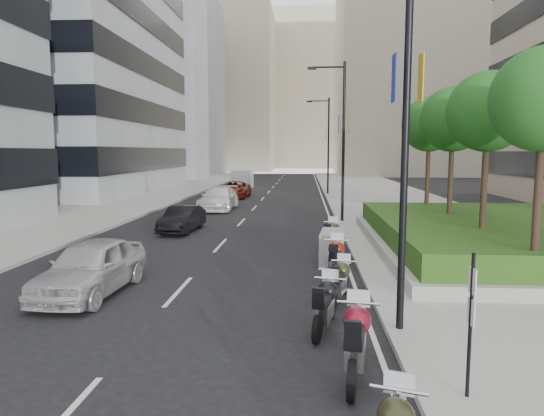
# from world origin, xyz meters

# --- Properties ---
(ground) EXTENTS (160.00, 160.00, 0.00)m
(ground) POSITION_xyz_m (0.00, 0.00, 0.00)
(ground) COLOR black
(ground) RESTS_ON ground
(sidewalk_right) EXTENTS (10.00, 100.00, 0.15)m
(sidewalk_right) POSITION_xyz_m (9.00, 30.00, 0.07)
(sidewalk_right) COLOR #9E9B93
(sidewalk_right) RESTS_ON ground
(sidewalk_left) EXTENTS (8.00, 100.00, 0.15)m
(sidewalk_left) POSITION_xyz_m (-12.00, 30.00, 0.07)
(sidewalk_left) COLOR #9E9B93
(sidewalk_left) RESTS_ON ground
(lane_edge) EXTENTS (0.12, 100.00, 0.01)m
(lane_edge) POSITION_xyz_m (3.70, 30.00, 0.01)
(lane_edge) COLOR silver
(lane_edge) RESTS_ON ground
(lane_centre) EXTENTS (0.12, 100.00, 0.01)m
(lane_centre) POSITION_xyz_m (-1.50, 30.00, 0.01)
(lane_centre) COLOR silver
(lane_centre) RESTS_ON ground
(building_grey_far) EXTENTS (22.00, 26.00, 30.00)m
(building_grey_far) POSITION_xyz_m (-24.00, 70.00, 15.00)
(building_grey_far) COLOR gray
(building_grey_far) RESTS_ON ground
(building_cream_right) EXTENTS (28.00, 24.00, 36.00)m
(building_cream_right) POSITION_xyz_m (22.00, 80.00, 18.00)
(building_cream_right) COLOR #B7AD93
(building_cream_right) RESTS_ON ground
(building_cream_left) EXTENTS (26.00, 24.00, 34.00)m
(building_cream_left) POSITION_xyz_m (-18.00, 100.00, 17.00)
(building_cream_left) COLOR #B7AD93
(building_cream_left) RESTS_ON ground
(building_cream_centre) EXTENTS (30.00, 24.00, 38.00)m
(building_cream_centre) POSITION_xyz_m (2.00, 120.00, 19.00)
(building_cream_centre) COLOR #B7AD93
(building_cream_centre) RESTS_ON ground
(planter) EXTENTS (10.00, 14.00, 0.40)m
(planter) POSITION_xyz_m (10.00, 10.00, 0.35)
(planter) COLOR #9F9B94
(planter) RESTS_ON sidewalk_right
(hedge) EXTENTS (9.40, 13.40, 0.80)m
(hedge) POSITION_xyz_m (10.00, 10.00, 0.95)
(hedge) COLOR #1D4012
(hedge) RESTS_ON planter
(tree_0) EXTENTS (2.80, 2.80, 6.30)m
(tree_0) POSITION_xyz_m (8.50, 4.00, 5.42)
(tree_0) COLOR #332319
(tree_0) RESTS_ON planter
(tree_1) EXTENTS (2.80, 2.80, 6.30)m
(tree_1) POSITION_xyz_m (8.50, 8.00, 5.42)
(tree_1) COLOR #332319
(tree_1) RESTS_ON planter
(tree_2) EXTENTS (2.80, 2.80, 6.30)m
(tree_2) POSITION_xyz_m (8.50, 12.00, 5.42)
(tree_2) COLOR #332319
(tree_2) RESTS_ON planter
(tree_3) EXTENTS (2.80, 2.80, 6.30)m
(tree_3) POSITION_xyz_m (8.50, 16.00, 5.42)
(tree_3) COLOR #332319
(tree_3) RESTS_ON planter
(lamp_post_0) EXTENTS (2.34, 0.45, 9.00)m
(lamp_post_0) POSITION_xyz_m (4.14, 1.00, 5.07)
(lamp_post_0) COLOR black
(lamp_post_0) RESTS_ON ground
(lamp_post_1) EXTENTS (2.34, 0.45, 9.00)m
(lamp_post_1) POSITION_xyz_m (4.14, 18.00, 5.07)
(lamp_post_1) COLOR black
(lamp_post_1) RESTS_ON ground
(lamp_post_2) EXTENTS (2.34, 0.45, 9.00)m
(lamp_post_2) POSITION_xyz_m (4.14, 36.00, 5.07)
(lamp_post_2) COLOR black
(lamp_post_2) RESTS_ON ground
(parking_sign) EXTENTS (0.06, 0.32, 2.50)m
(parking_sign) POSITION_xyz_m (4.80, -2.00, 1.46)
(parking_sign) COLOR black
(parking_sign) RESTS_ON ground
(motorcycle_1) EXTENTS (0.81, 2.43, 1.21)m
(motorcycle_1) POSITION_xyz_m (3.12, -1.06, 0.65)
(motorcycle_1) COLOR black
(motorcycle_1) RESTS_ON ground
(motorcycle_2) EXTENTS (0.82, 2.18, 1.10)m
(motorcycle_2) POSITION_xyz_m (2.65, 1.17, 0.59)
(motorcycle_2) COLOR black
(motorcycle_2) RESTS_ON ground
(motorcycle_3) EXTENTS (0.80, 2.03, 1.03)m
(motorcycle_3) POSITION_xyz_m (3.14, 3.38, 0.55)
(motorcycle_3) COLOR black
(motorcycle_3) RESTS_ON ground
(motorcycle_4) EXTENTS (0.81, 2.43, 1.21)m
(motorcycle_4) POSITION_xyz_m (3.16, 5.57, 0.65)
(motorcycle_4) COLOR black
(motorcycle_4) RESTS_ON ground
(motorcycle_5) EXTENTS (1.02, 2.11, 1.21)m
(motorcycle_5) POSITION_xyz_m (3.17, 7.71, 0.60)
(motorcycle_5) COLOR black
(motorcycle_5) RESTS_ON ground
(motorcycle_6) EXTENTS (0.84, 2.33, 1.17)m
(motorcycle_6) POSITION_xyz_m (3.22, 9.92, 0.63)
(motorcycle_6) COLOR black
(motorcycle_6) RESTS_ON ground
(car_a) EXTENTS (2.08, 4.69, 1.57)m
(car_a) POSITION_xyz_m (-3.93, 3.61, 0.78)
(car_a) COLOR #B5B5B7
(car_a) RESTS_ON ground
(car_b) EXTENTS (1.68, 4.04, 1.30)m
(car_b) POSITION_xyz_m (-4.06, 14.45, 0.65)
(car_b) COLOR black
(car_b) RESTS_ON ground
(car_c) EXTENTS (2.30, 5.55, 1.60)m
(car_c) POSITION_xyz_m (-3.88, 23.89, 0.80)
(car_c) COLOR silver
(car_c) RESTS_ON ground
(car_d) EXTENTS (2.55, 5.29, 1.45)m
(car_d) POSITION_xyz_m (-4.08, 32.87, 0.73)
(car_d) COLOR maroon
(car_d) RESTS_ON ground
(delivery_van) EXTENTS (1.93, 4.94, 2.06)m
(delivery_van) POSITION_xyz_m (-4.76, 43.62, 0.96)
(delivery_van) COLOR white
(delivery_van) RESTS_ON ground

